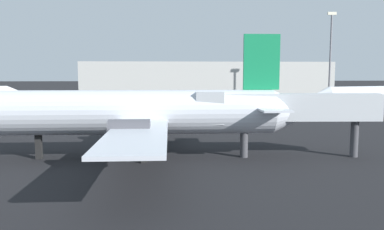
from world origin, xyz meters
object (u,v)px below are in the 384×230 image
at_px(airplane_distant, 379,92).
at_px(jet_bridge, 278,109).
at_px(light_mast_right, 330,51).
at_px(airplane_at_gate, 133,113).

distance_m(airplane_distant, jet_bridge, 58.20).
bearing_deg(light_mast_right, jet_bridge, -117.02).
xyz_separation_m(airplane_at_gate, light_mast_right, (49.17, 70.48, 9.15)).
bearing_deg(light_mast_right, airplane_distant, -90.63).
relative_size(airplane_distant, jet_bridge, 1.86).
distance_m(jet_bridge, light_mast_right, 80.51).
bearing_deg(airplane_at_gate, airplane_distant, -136.33).
bearing_deg(jet_bridge, light_mast_right, -113.45).
relative_size(airplane_at_gate, airplane_distant, 1.11).
bearing_deg(light_mast_right, airplane_at_gate, -124.90).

